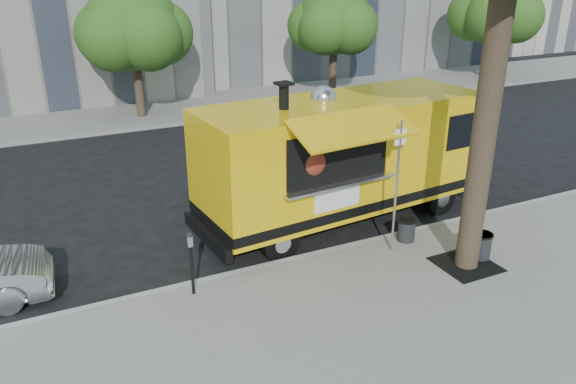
% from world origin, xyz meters
% --- Properties ---
extents(ground, '(120.00, 120.00, 0.00)m').
position_xyz_m(ground, '(0.00, 0.00, 0.00)').
color(ground, black).
rests_on(ground, ground).
extents(sidewalk, '(60.00, 6.00, 0.15)m').
position_xyz_m(sidewalk, '(0.00, -4.00, 0.07)').
color(sidewalk, gray).
rests_on(sidewalk, ground).
extents(curb, '(60.00, 0.14, 0.16)m').
position_xyz_m(curb, '(0.00, -0.93, 0.07)').
color(curb, '#999993').
rests_on(curb, ground).
extents(far_sidewalk, '(60.00, 5.00, 0.15)m').
position_xyz_m(far_sidewalk, '(0.00, 13.50, 0.07)').
color(far_sidewalk, gray).
rests_on(far_sidewalk, ground).
extents(tree_well, '(1.20, 1.20, 0.02)m').
position_xyz_m(tree_well, '(2.60, -2.80, 0.15)').
color(tree_well, black).
rests_on(tree_well, sidewalk).
extents(far_tree_b, '(3.60, 3.60, 5.50)m').
position_xyz_m(far_tree_b, '(-1.00, 12.70, 3.83)').
color(far_tree_b, '#33261C').
rests_on(far_tree_b, far_sidewalk).
extents(far_tree_c, '(3.24, 3.24, 5.21)m').
position_xyz_m(far_tree_c, '(8.00, 12.40, 3.72)').
color(far_tree_c, '#33261C').
rests_on(far_tree_c, far_sidewalk).
extents(far_tree_d, '(3.78, 3.78, 5.64)m').
position_xyz_m(far_tree_d, '(18.00, 12.60, 3.89)').
color(far_tree_d, '#33261C').
rests_on(far_tree_d, far_sidewalk).
extents(sign_post, '(0.28, 0.06, 3.00)m').
position_xyz_m(sign_post, '(1.55, -1.55, 1.85)').
color(sign_post, silver).
rests_on(sign_post, sidewalk).
extents(parking_meter, '(0.11, 0.11, 1.33)m').
position_xyz_m(parking_meter, '(-3.00, -1.35, 0.98)').
color(parking_meter, black).
rests_on(parking_meter, sidewalk).
extents(food_truck, '(7.65, 3.97, 3.70)m').
position_xyz_m(food_truck, '(1.43, 0.57, 1.74)').
color(food_truck, yellow).
rests_on(food_truck, ground).
extents(trash_bin_left, '(0.44, 0.44, 0.53)m').
position_xyz_m(trash_bin_left, '(2.13, -1.30, 0.43)').
color(trash_bin_left, black).
rests_on(trash_bin_left, sidewalk).
extents(trash_bin_right, '(0.48, 0.48, 0.58)m').
position_xyz_m(trash_bin_right, '(3.09, -2.67, 0.46)').
color(trash_bin_right, black).
rests_on(trash_bin_right, sidewalk).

